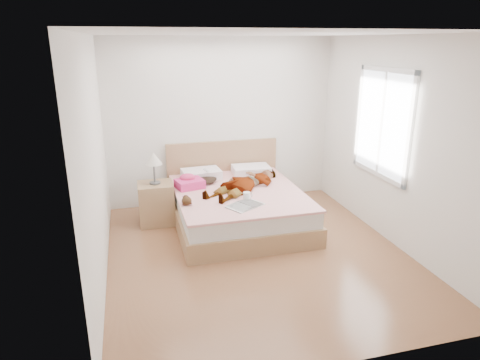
# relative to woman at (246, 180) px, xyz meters

# --- Properties ---
(ground) EXTENTS (4.00, 4.00, 0.00)m
(ground) POSITION_rel_woman_xyz_m (-0.14, -1.07, -0.61)
(ground) COLOR #562F1A
(ground) RESTS_ON ground
(woman) EXTENTS (1.52, 1.37, 0.21)m
(woman) POSITION_rel_woman_xyz_m (0.00, 0.00, 0.00)
(woman) COLOR white
(woman) RESTS_ON bed
(hair) EXTENTS (0.53, 0.62, 0.08)m
(hair) POSITION_rel_woman_xyz_m (-0.57, 0.45, -0.06)
(hair) COLOR black
(hair) RESTS_ON bed
(phone) EXTENTS (0.09, 0.10, 0.05)m
(phone) POSITION_rel_woman_xyz_m (-0.50, 0.40, 0.07)
(phone) COLOR silver
(phone) RESTS_ON bed
(room_shell) EXTENTS (4.00, 4.00, 4.00)m
(room_shell) POSITION_rel_woman_xyz_m (1.63, -0.77, 0.89)
(room_shell) COLOR white
(room_shell) RESTS_ON ground
(bed) EXTENTS (1.80, 2.08, 1.00)m
(bed) POSITION_rel_woman_xyz_m (-0.14, -0.03, -0.34)
(bed) COLOR olive
(bed) RESTS_ON ground
(towel) EXTENTS (0.44, 0.38, 0.20)m
(towel) POSITION_rel_woman_xyz_m (-0.79, 0.19, -0.02)
(towel) COLOR #D3397A
(towel) RESTS_ON bed
(magazine) EXTENTS (0.54, 0.48, 0.03)m
(magazine) POSITION_rel_woman_xyz_m (-0.20, -0.71, -0.09)
(magazine) COLOR white
(magazine) RESTS_ON bed
(coffee_mug) EXTENTS (0.14, 0.11, 0.11)m
(coffee_mug) POSITION_rel_woman_xyz_m (-0.12, -0.50, -0.05)
(coffee_mug) COLOR white
(coffee_mug) RESTS_ON bed
(plush_toy) EXTENTS (0.13, 0.20, 0.11)m
(plush_toy) POSITION_rel_woman_xyz_m (-0.92, -0.46, -0.04)
(plush_toy) COLOR black
(plush_toy) RESTS_ON bed
(nightstand) EXTENTS (0.50, 0.44, 1.06)m
(nightstand) POSITION_rel_woman_xyz_m (-1.27, 0.23, -0.26)
(nightstand) COLOR olive
(nightstand) RESTS_ON ground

